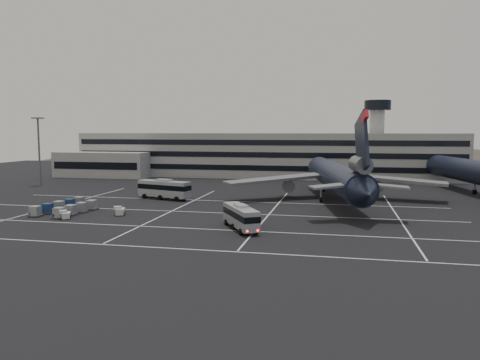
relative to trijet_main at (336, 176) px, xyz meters
name	(u,v)px	position (x,y,z in m)	size (l,w,h in m)	color
ground	(197,216)	(-23.27, -22.55, -5.25)	(260.00, 260.00, 0.00)	black
lane_markings	(203,216)	(-22.32, -21.83, -5.24)	(90.00, 55.62, 0.01)	silver
terminal	(254,155)	(-26.22, 48.59, 1.68)	(125.00, 26.00, 24.00)	gray
hills	(328,182)	(-5.28, 147.45, -17.32)	(352.00, 180.00, 44.00)	#38332B
lightpole_left	(39,142)	(-78.27, 12.45, 6.57)	(2.40, 2.40, 18.28)	slate
trijet_main	(336,176)	(0.00, 0.00, 0.00)	(46.65, 57.45, 18.08)	black
trijet_far	(478,171)	(31.89, 17.30, 0.18)	(20.14, 57.43, 18.08)	black
bus_near	(241,216)	(-13.54, -31.57, -3.18)	(7.48, 10.52, 3.78)	#93969B
bus_far	(164,188)	(-36.18, -4.59, -2.87)	(12.63, 6.26, 4.35)	#93969B
tug_a	(120,211)	(-36.70, -24.29, -4.54)	(2.29, 2.85, 1.61)	beige
tug_b	(66,215)	(-43.96, -29.47, -4.58)	(2.40, 2.74, 1.51)	beige
uld_cluster	(67,207)	(-47.54, -23.67, -4.35)	(8.04, 14.76, 1.84)	#2D2D30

